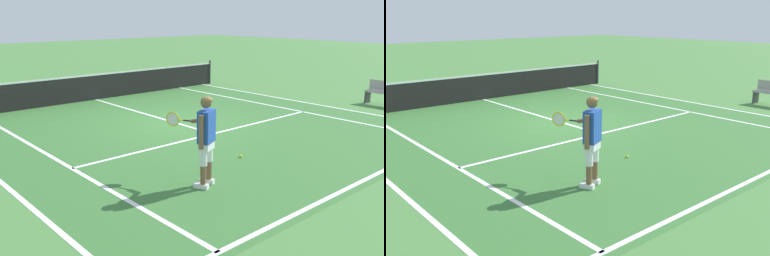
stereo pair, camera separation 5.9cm
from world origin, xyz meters
TOP-DOWN VIEW (x-y plane):
  - ground_plane at (0.00, 0.00)m, footprint 80.00×80.00m
  - court_inner_surface at (0.00, -0.56)m, footprint 10.98×11.17m
  - line_baseline at (0.00, -5.95)m, footprint 10.98×0.10m
  - line_service at (0.00, -1.57)m, footprint 8.23×0.10m
  - line_centre_service at (0.00, 1.63)m, footprint 0.10×6.40m
  - line_singles_left at (-4.12, -0.56)m, footprint 0.10×10.77m
  - line_singles_right at (4.12, -0.56)m, footprint 0.10×10.77m
  - line_doubles_right at (5.49, -0.56)m, footprint 0.10×10.77m
  - tennis_net at (0.00, 4.83)m, footprint 11.96×0.08m
  - tennis_player at (-2.64, -4.09)m, footprint 0.56×1.23m
  - tennis_ball_near_feet at (-0.92, -3.43)m, footprint 0.07×0.07m

SIDE VIEW (x-z plane):
  - ground_plane at x=0.00m, z-range 0.00..0.00m
  - court_inner_surface at x=0.00m, z-range 0.00..0.00m
  - line_baseline at x=0.00m, z-range 0.00..0.01m
  - line_service at x=0.00m, z-range 0.00..0.01m
  - line_centre_service at x=0.00m, z-range 0.00..0.01m
  - line_singles_left at x=-4.12m, z-range 0.00..0.01m
  - line_singles_right at x=4.12m, z-range 0.00..0.01m
  - line_doubles_right at x=5.49m, z-range 0.00..0.01m
  - tennis_ball_near_feet at x=-0.92m, z-range 0.00..0.07m
  - tennis_net at x=0.00m, z-range -0.04..1.03m
  - tennis_player at x=-2.64m, z-range 0.13..1.85m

